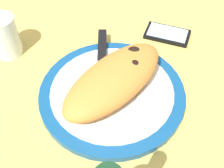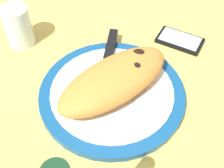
{
  "view_description": "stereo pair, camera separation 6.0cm",
  "coord_description": "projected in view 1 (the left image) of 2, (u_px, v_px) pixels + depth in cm",
  "views": [
    {
      "loc": [
        -31.08,
        -23.98,
        49.55
      ],
      "look_at": [
        0.0,
        0.0,
        3.9
      ],
      "focal_mm": 47.4,
      "sensor_mm": 36.0,
      "label": 1
    },
    {
      "loc": [
        -27.05,
        -28.44,
        49.55
      ],
      "look_at": [
        0.0,
        0.0,
        3.9
      ],
      "focal_mm": 47.4,
      "sensor_mm": 36.0,
      "label": 2
    }
  ],
  "objects": [
    {
      "name": "plate",
      "position": [
        112.0,
        93.0,
        0.62
      ],
      "size": [
        30.72,
        30.72,
        1.9
      ],
      "color": "navy",
      "rests_on": "ground_plane"
    },
    {
      "name": "fork",
      "position": [
        135.0,
        107.0,
        0.59
      ],
      "size": [
        15.56,
        2.47,
        0.4
      ],
      "color": "silver",
      "rests_on": "plate"
    },
    {
      "name": "knife",
      "position": [
        102.0,
        53.0,
        0.68
      ],
      "size": [
        18.64,
        15.14,
        1.2
      ],
      "color": "silver",
      "rests_on": "plate"
    },
    {
      "name": "water_glass",
      "position": [
        5.0,
        39.0,
        0.69
      ],
      "size": [
        6.51,
        6.51,
        9.99
      ],
      "color": "silver",
      "rests_on": "ground_plane"
    },
    {
      "name": "calzone",
      "position": [
        113.0,
        78.0,
        0.6
      ],
      "size": [
        27.12,
        13.3,
        5.71
      ],
      "color": "orange",
      "rests_on": "plate"
    },
    {
      "name": "ground_plane",
      "position": [
        112.0,
        100.0,
        0.64
      ],
      "size": [
        150.0,
        150.0,
        3.0
      ],
      "primitive_type": "cube",
      "color": "#DBB756"
    },
    {
      "name": "smartphone",
      "position": [
        167.0,
        34.0,
        0.76
      ],
      "size": [
        9.39,
        12.49,
        1.16
      ],
      "color": "black",
      "rests_on": "ground_plane"
    }
  ]
}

